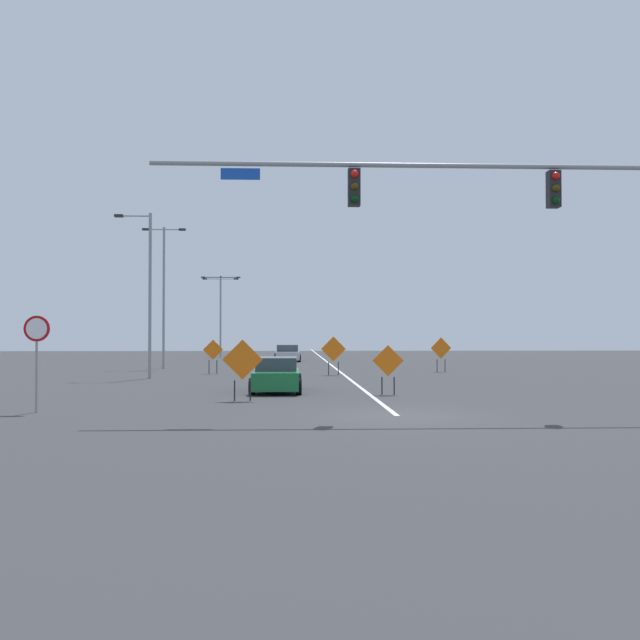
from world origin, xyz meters
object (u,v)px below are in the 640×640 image
construction_sign_median_near (213,352)px  car_green_mid (277,375)px  street_lamp_far_right (164,287)px  street_lamp_mid_left (221,308)px  street_lamp_far_left (220,310)px  street_lamp_near_right (147,287)px  construction_sign_left_shoulder (243,362)px  construction_sign_median_far (441,350)px  car_silver_passing (287,354)px  construction_sign_left_lane (333,351)px  construction_sign_right_lane (388,363)px  stop_sign (37,344)px  traffic_signal_assembly (547,211)px

construction_sign_median_near → car_green_mid: construction_sign_median_near is taller
street_lamp_far_right → street_lamp_mid_left: 30.54m
street_lamp_far_left → street_lamp_near_right: bearing=-90.8°
construction_sign_left_shoulder → street_lamp_far_left: bearing=96.7°
street_lamp_far_right → construction_sign_left_shoulder: bearing=-73.3°
construction_sign_median_far → street_lamp_near_right: bearing=-161.0°
car_green_mid → car_silver_passing: bearing=89.5°
construction_sign_left_lane → street_lamp_mid_left: bearing=104.8°
street_lamp_near_right → construction_sign_median_near: bearing=55.8°
construction_sign_left_shoulder → construction_sign_right_lane: bearing=22.5°
street_lamp_far_left → stop_sign: bearing=-90.5°
stop_sign → street_lamp_near_right: size_ratio=0.33×
stop_sign → street_lamp_far_right: street_lamp_far_right is taller
construction_sign_median_far → car_silver_passing: (-9.43, 16.60, -0.69)m
street_lamp_mid_left → car_silver_passing: 20.56m
stop_sign → traffic_signal_assembly: bearing=-4.9°
stop_sign → construction_sign_median_near: (2.93, 19.84, -0.73)m
street_lamp_near_right → construction_sign_left_lane: (9.79, 2.55, -3.34)m
car_green_mid → stop_sign: bearing=-133.7°
traffic_signal_assembly → construction_sign_right_lane: traffic_signal_assembly is taller
construction_sign_right_lane → construction_sign_median_far: (5.44, 15.72, 0.15)m
street_lamp_far_left → construction_sign_right_lane: street_lamp_far_left is taller
traffic_signal_assembly → street_lamp_far_left: size_ratio=2.18×
street_lamp_far_left → street_lamp_near_right: (-0.44, -32.95, 0.00)m
stop_sign → street_lamp_far_left: street_lamp_far_left is taller
street_lamp_far_right → car_silver_passing: bearing=55.6°
construction_sign_left_lane → car_green_mid: construction_sign_left_lane is taller
stop_sign → street_lamp_near_right: bearing=89.9°
traffic_signal_assembly → street_lamp_far_left: 51.79m
street_lamp_far_right → construction_sign_median_near: (3.95, -6.10, -4.16)m
traffic_signal_assembly → construction_sign_left_lane: (-4.92, 19.37, -4.43)m
street_lamp_far_right → construction_sign_right_lane: size_ratio=5.01×
traffic_signal_assembly → car_silver_passing: size_ratio=3.92×
traffic_signal_assembly → street_lamp_mid_left: 59.66m
street_lamp_near_right → street_lamp_mid_left: bearing=90.5°
street_lamp_near_right → traffic_signal_assembly: bearing=-48.8°
car_green_mid → street_lamp_far_left: bearing=98.8°
car_silver_passing → street_lamp_far_right: bearing=-124.4°
stop_sign → street_lamp_far_right: bearing=92.3°
street_lamp_mid_left → construction_sign_left_lane: size_ratio=4.04×
construction_sign_right_lane → street_lamp_mid_left: bearing=102.6°
construction_sign_median_near → car_silver_passing: size_ratio=0.45×
street_lamp_far_left → construction_sign_left_shoulder: (5.32, -45.20, -3.37)m
street_lamp_far_left → car_green_mid: street_lamp_far_left is taller
street_lamp_near_right → construction_sign_left_shoulder: size_ratio=4.06×
construction_sign_left_lane → construction_sign_left_shoulder: bearing=-105.2°
stop_sign → construction_sign_median_near: size_ratio=1.44×
traffic_signal_assembly → street_lamp_near_right: 22.37m
car_green_mid → construction_sign_median_near: bearing=107.3°
construction_sign_right_lane → car_silver_passing: (-3.99, 32.32, -0.54)m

